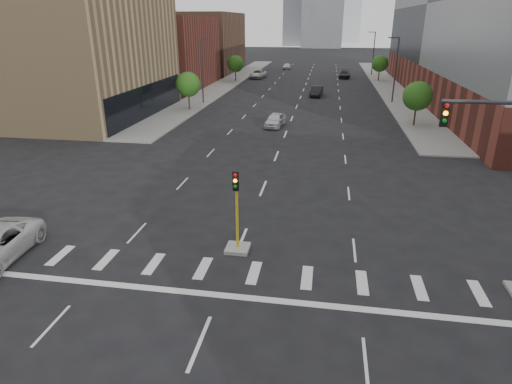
% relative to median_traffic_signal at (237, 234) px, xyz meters
% --- Properties ---
extents(sidewalk_left_far, '(5.00, 92.00, 0.15)m').
position_rel_median_traffic_signal_xyz_m(sidewalk_left_far, '(-15.00, 65.03, -0.90)').
color(sidewalk_left_far, gray).
rests_on(sidewalk_left_far, ground).
extents(sidewalk_right_far, '(5.00, 92.00, 0.15)m').
position_rel_median_traffic_signal_xyz_m(sidewalk_right_far, '(15.00, 65.03, -0.90)').
color(sidewalk_right_far, gray).
rests_on(sidewalk_right_far, ground).
extents(building_left_mid, '(20.00, 24.00, 14.00)m').
position_rel_median_traffic_signal_xyz_m(building_left_mid, '(-27.50, 31.03, 6.03)').
color(building_left_mid, tan).
rests_on(building_left_mid, ground).
extents(building_left_far_a, '(20.00, 22.00, 12.00)m').
position_rel_median_traffic_signal_xyz_m(building_left_far_a, '(-27.50, 57.03, 5.03)').
color(building_left_far_a, brown).
rests_on(building_left_far_a, ground).
extents(building_left_far_b, '(20.00, 24.00, 13.00)m').
position_rel_median_traffic_signal_xyz_m(building_left_far_b, '(-27.50, 83.03, 5.53)').
color(building_left_far_b, brown).
rests_on(building_left_far_b, ground).
extents(median_traffic_signal, '(1.20, 1.20, 4.40)m').
position_rel_median_traffic_signal_xyz_m(median_traffic_signal, '(0.00, 0.00, 0.00)').
color(median_traffic_signal, '#999993').
rests_on(median_traffic_signal, ground).
extents(streetlight_right_a, '(1.60, 0.22, 9.07)m').
position_rel_median_traffic_signal_xyz_m(streetlight_right_a, '(13.41, 46.03, 4.04)').
color(streetlight_right_a, '#2D2D30').
rests_on(streetlight_right_a, ground).
extents(streetlight_right_b, '(1.60, 0.22, 9.07)m').
position_rel_median_traffic_signal_xyz_m(streetlight_right_b, '(13.41, 81.03, 4.04)').
color(streetlight_right_b, '#2D2D30').
rests_on(streetlight_right_b, ground).
extents(streetlight_left, '(1.60, 0.22, 9.07)m').
position_rel_median_traffic_signal_xyz_m(streetlight_left, '(-13.41, 41.03, 4.04)').
color(streetlight_left, '#2D2D30').
rests_on(streetlight_left, ground).
extents(tree_left_near, '(3.20, 3.20, 4.85)m').
position_rel_median_traffic_signal_xyz_m(tree_left_near, '(-14.00, 36.03, 2.42)').
color(tree_left_near, '#382619').
rests_on(tree_left_near, ground).
extents(tree_left_far, '(3.20, 3.20, 4.85)m').
position_rel_median_traffic_signal_xyz_m(tree_left_far, '(-14.00, 66.03, 2.42)').
color(tree_left_far, '#382619').
rests_on(tree_left_far, ground).
extents(tree_right_near, '(3.20, 3.20, 4.85)m').
position_rel_median_traffic_signal_xyz_m(tree_right_near, '(14.00, 31.03, 2.42)').
color(tree_right_near, '#382619').
rests_on(tree_right_near, ground).
extents(tree_right_far, '(3.20, 3.20, 4.85)m').
position_rel_median_traffic_signal_xyz_m(tree_right_far, '(14.00, 71.03, 2.42)').
color(tree_right_far, '#382619').
rests_on(tree_right_far, ground).
extents(car_near_left, '(2.32, 4.64, 1.52)m').
position_rel_median_traffic_signal_xyz_m(car_near_left, '(-1.50, 28.37, -0.21)').
color(car_near_left, silver).
rests_on(car_near_left, ground).
extents(car_mid_right, '(2.09, 4.82, 1.54)m').
position_rel_median_traffic_signal_xyz_m(car_mid_right, '(2.41, 50.51, -0.20)').
color(car_mid_right, black).
rests_on(car_mid_right, ground).
extents(car_far_left, '(3.20, 6.19, 1.67)m').
position_rel_median_traffic_signal_xyz_m(car_far_left, '(-10.50, 72.26, -0.14)').
color(car_far_left, silver).
rests_on(car_far_left, ground).
extents(car_deep_right, '(2.65, 5.50, 1.55)m').
position_rel_median_traffic_signal_xyz_m(car_deep_right, '(7.47, 75.06, -0.20)').
color(car_deep_right, black).
rests_on(car_deep_right, ground).
extents(car_distant, '(1.82, 4.28, 1.44)m').
position_rel_median_traffic_signal_xyz_m(car_distant, '(-6.24, 91.37, -0.25)').
color(car_distant, silver).
rests_on(car_distant, ground).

